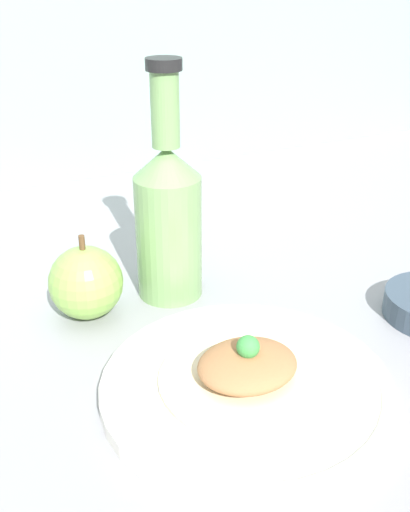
{
  "coord_description": "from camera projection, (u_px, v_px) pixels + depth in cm",
  "views": [
    {
      "loc": [
        -23.52,
        -47.73,
        35.5
      ],
      "look_at": [
        -0.37,
        -1.02,
        9.3
      ],
      "focal_mm": 42.0,
      "sensor_mm": 36.0,
      "label": 1
    }
  ],
  "objects": [
    {
      "name": "plate",
      "position": [
        247.0,
        385.0,
        0.54
      ],
      "size": [
        26.38,
        26.38,
        1.69
      ],
      "color": "silver",
      "rests_on": "ground_plane"
    },
    {
      "name": "ground_plane",
      "position": [
        204.0,
        345.0,
        0.64
      ],
      "size": [
        180.0,
        110.0,
        4.0
      ],
      "primitive_type": "cube",
      "color": "gray"
    },
    {
      "name": "apple",
      "position": [
        86.0,
        282.0,
        0.64
      ],
      "size": [
        8.04,
        8.04,
        9.58
      ],
      "color": "#84B74C",
      "rests_on": "ground_plane"
    },
    {
      "name": "cider_bottle",
      "position": [
        171.0,
        214.0,
        0.66
      ],
      "size": [
        7.44,
        7.44,
        26.56
      ],
      "color": "#729E5B",
      "rests_on": "ground_plane"
    },
    {
      "name": "plated_food",
      "position": [
        247.0,
        369.0,
        0.53
      ],
      "size": [
        15.9,
        15.9,
        4.7
      ],
      "color": "beige",
      "rests_on": "plate"
    }
  ]
}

